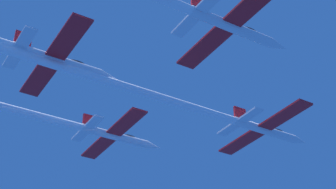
{
  "coord_description": "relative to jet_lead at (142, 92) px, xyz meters",
  "views": [
    {
      "loc": [
        58.44,
        -53.26,
        -42.41
      ],
      "look_at": [
        -0.34,
        -17.91,
        0.04
      ],
      "focal_mm": 56.79,
      "sensor_mm": 36.0,
      "label": 1
    }
  ],
  "objects": [
    {
      "name": "jet_lead",
      "position": [
        0.0,
        0.0,
        0.0
      ],
      "size": [
        20.83,
        76.03,
        3.45
      ],
      "color": "white"
    }
  ]
}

